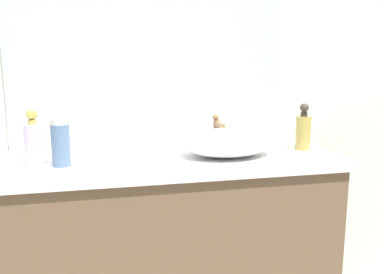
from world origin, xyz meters
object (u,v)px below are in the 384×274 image
sink_basin (228,142)px  perfume_bottle (61,143)px  soap_dispenser (303,130)px  lotion_bottle (34,141)px

sink_basin → perfume_bottle: 0.65m
soap_dispenser → perfume_bottle: bearing=-176.6°
soap_dispenser → lotion_bottle: 1.11m
sink_basin → perfume_bottle: bearing=-178.6°
perfume_bottle → lotion_bottle: bearing=149.4°
sink_basin → soap_dispenser: (0.36, 0.04, 0.03)m
lotion_bottle → sink_basin: bearing=-3.4°
sink_basin → perfume_bottle: size_ratio=2.13×
soap_dispenser → lotion_bottle: bearing=180.0°
sink_basin → lotion_bottle: size_ratio=1.81×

